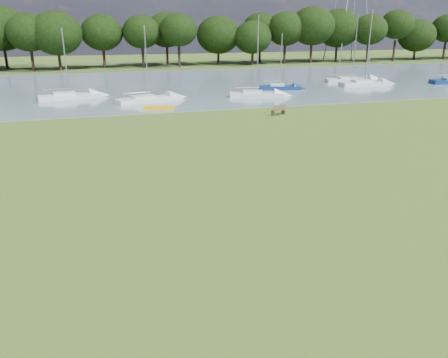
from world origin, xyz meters
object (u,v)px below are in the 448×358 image
object	(u,v)px
kayak	(159,108)
sailboat_2	(69,95)
sailboat_1	(148,98)
sailboat_4	(280,86)
sailboat_3	(352,79)
riverbank_bench	(279,110)
sailboat_7	(365,82)
sailboat_8	(256,93)

from	to	relation	value
kayak	sailboat_2	size ratio (longest dim) A/B	0.39
sailboat_1	sailboat_4	world-z (taller)	sailboat_1
sailboat_3	sailboat_2	bearing A→B (deg)	-158.18
riverbank_bench	sailboat_2	size ratio (longest dim) A/B	0.21
sailboat_1	sailboat_3	xyz separation A→B (m)	(30.74, 9.03, 0.01)
sailboat_2	sailboat_3	world-z (taller)	sailboat_3
sailboat_2	sailboat_3	xyz separation A→B (m)	(39.04, 4.59, -0.04)
riverbank_bench	sailboat_7	size ratio (longest dim) A/B	0.16
sailboat_4	kayak	bearing A→B (deg)	-136.29
riverbank_bench	kayak	world-z (taller)	riverbank_bench
sailboat_1	kayak	bearing A→B (deg)	-98.48
sailboat_1	sailboat_7	world-z (taller)	sailboat_7
sailboat_4	sailboat_8	size ratio (longest dim) A/B	0.77
sailboat_2	sailboat_7	bearing A→B (deg)	-8.07
riverbank_bench	sailboat_3	size ratio (longest dim) A/B	0.17
sailboat_4	sailboat_7	bearing A→B (deg)	14.14
sailboat_3	sailboat_4	size ratio (longest dim) A/B	1.36
riverbank_bench	sailboat_2	bearing A→B (deg)	121.28
sailboat_3	sailboat_8	distance (m)	20.41
kayak	sailboat_7	size ratio (longest dim) A/B	0.31
riverbank_bench	sailboat_3	distance (m)	27.98
sailboat_1	sailboat_3	distance (m)	32.04
kayak	sailboat_3	world-z (taller)	sailboat_3
sailboat_7	sailboat_8	distance (m)	18.09
sailboat_2	sailboat_3	distance (m)	39.31
sailboat_3	sailboat_7	xyz separation A→B (m)	(-0.77, -4.47, 0.09)
sailboat_2	sailboat_4	size ratio (longest dim) A/B	1.10
kayak	sailboat_4	distance (m)	19.42
sailboat_2	sailboat_7	size ratio (longest dim) A/B	0.78
sailboat_1	sailboat_7	size ratio (longest dim) A/B	0.80
riverbank_bench	sailboat_7	bearing A→B (deg)	17.97
riverbank_bench	sailboat_8	distance (m)	10.65
sailboat_8	kayak	bearing A→B (deg)	-142.12
riverbank_bench	sailboat_1	xyz separation A→B (m)	(-10.84, 10.63, 0.01)
sailboat_1	sailboat_7	distance (m)	30.32
sailboat_4	sailboat_8	bearing A→B (deg)	-121.35
sailboat_1	sailboat_8	bearing A→B (deg)	-15.35
sailboat_2	sailboat_3	size ratio (longest dim) A/B	0.81
kayak	riverbank_bench	bearing A→B (deg)	-17.66
kayak	sailboat_4	bearing A→B (deg)	41.25
sailboat_2	sailboat_4	distance (m)	25.82
sailboat_3	sailboat_4	bearing A→B (deg)	-146.79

